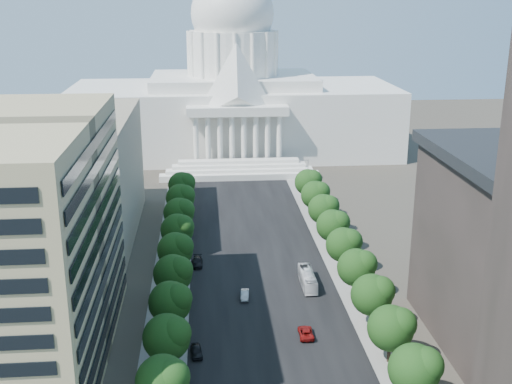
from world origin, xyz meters
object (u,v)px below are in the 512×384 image
object	(u,v)px
car_silver	(245,295)
city_bus	(308,279)
car_dark_b	(197,262)
car_dark_a	(196,351)
car_red	(306,333)

from	to	relation	value
car_silver	city_bus	world-z (taller)	city_bus
car_dark_b	car_dark_a	bearing A→B (deg)	-89.09
car_silver	car_dark_b	size ratio (longest dim) A/B	0.81
car_dark_a	car_silver	size ratio (longest dim) A/B	1.01
car_silver	car_dark_b	xyz separation A→B (m)	(-9.45, 16.86, 0.07)
car_dark_a	car_silver	xyz separation A→B (m)	(9.45, 20.27, -0.03)
car_dark_a	car_red	distance (m)	19.76
car_dark_a	car_silver	distance (m)	22.37
car_dark_a	car_red	xyz separation A→B (m)	(19.21, 4.62, -0.03)
city_bus	car_dark_a	bearing A→B (deg)	-131.98
car_dark_b	city_bus	world-z (taller)	city_bus
city_bus	car_red	bearing A→B (deg)	-99.54
car_dark_b	city_bus	bearing A→B (deg)	-27.21
car_dark_a	city_bus	world-z (taller)	city_bus
car_red	city_bus	xyz separation A→B (m)	(3.56, 20.34, 0.82)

